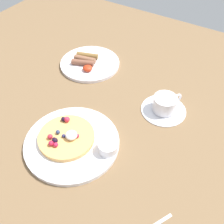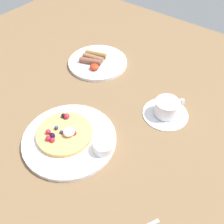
{
  "view_description": "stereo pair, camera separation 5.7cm",
  "coord_description": "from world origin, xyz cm",
  "px_view_note": "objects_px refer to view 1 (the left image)",
  "views": [
    {
      "loc": [
        30.58,
        -50.01,
        62.77
      ],
      "look_at": [
        0.96,
        -2.71,
        4.0
      ],
      "focal_mm": 41.73,
      "sensor_mm": 36.0,
      "label": 1
    },
    {
      "loc": [
        35.23,
        -46.75,
        62.77
      ],
      "look_at": [
        0.96,
        -2.71,
        4.0
      ],
      "focal_mm": 41.73,
      "sensor_mm": 36.0,
      "label": 2
    }
  ],
  "objects_px": {
    "pancake_plate": "(72,142)",
    "breakfast_plate": "(90,63)",
    "syrup_ramekin": "(108,147)",
    "coffee_saucer": "(163,110)",
    "coffee_cup": "(165,103)"
  },
  "relations": [
    {
      "from": "pancake_plate",
      "to": "breakfast_plate",
      "type": "distance_m",
      "value": 0.39
    },
    {
      "from": "syrup_ramekin",
      "to": "coffee_cup",
      "type": "distance_m",
      "value": 0.25
    },
    {
      "from": "syrup_ramekin",
      "to": "breakfast_plate",
      "type": "distance_m",
      "value": 0.43
    },
    {
      "from": "pancake_plate",
      "to": "coffee_cup",
      "type": "relative_size",
      "value": 2.86
    },
    {
      "from": "pancake_plate",
      "to": "syrup_ramekin",
      "type": "height_order",
      "value": "syrup_ramekin"
    },
    {
      "from": "syrup_ramekin",
      "to": "coffee_cup",
      "type": "height_order",
      "value": "coffee_cup"
    },
    {
      "from": "coffee_saucer",
      "to": "coffee_cup",
      "type": "distance_m",
      "value": 0.03
    },
    {
      "from": "breakfast_plate",
      "to": "coffee_cup",
      "type": "relative_size",
      "value": 2.4
    },
    {
      "from": "breakfast_plate",
      "to": "coffee_cup",
      "type": "distance_m",
      "value": 0.37
    },
    {
      "from": "breakfast_plate",
      "to": "coffee_saucer",
      "type": "distance_m",
      "value": 0.36
    },
    {
      "from": "syrup_ramekin",
      "to": "coffee_saucer",
      "type": "relative_size",
      "value": 0.37
    },
    {
      "from": "coffee_cup",
      "to": "pancake_plate",
      "type": "bearing_deg",
      "value": -122.47
    },
    {
      "from": "syrup_ramekin",
      "to": "coffee_cup",
      "type": "bearing_deg",
      "value": 74.91
    },
    {
      "from": "breakfast_plate",
      "to": "coffee_saucer",
      "type": "bearing_deg",
      "value": -12.39
    },
    {
      "from": "pancake_plate",
      "to": "syrup_ramekin",
      "type": "bearing_deg",
      "value": 15.05
    }
  ]
}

